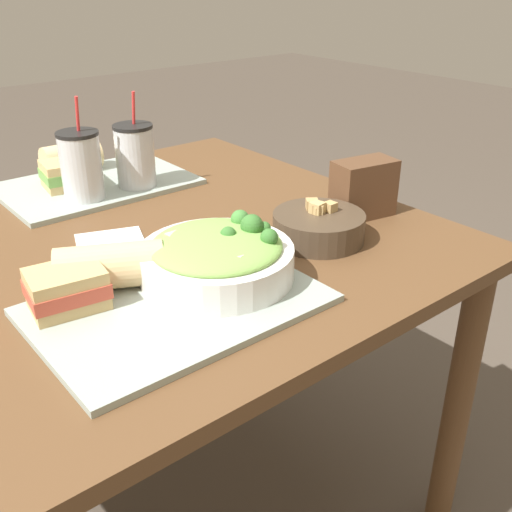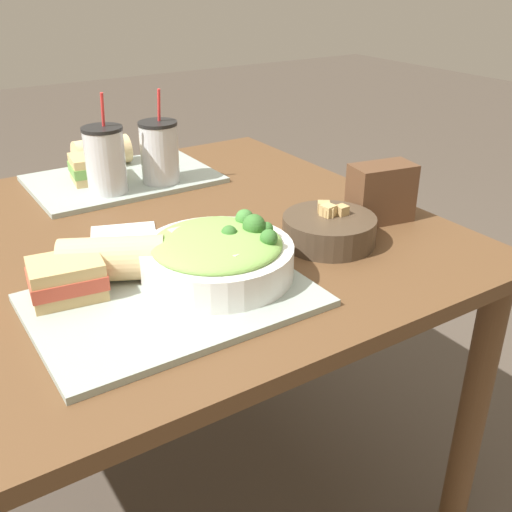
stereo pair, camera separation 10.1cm
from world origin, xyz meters
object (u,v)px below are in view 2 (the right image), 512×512
at_px(sandwich_near, 67,279).
at_px(salad_bowl, 218,254).
at_px(sandwich_far, 94,168).
at_px(baguette_far, 103,152).
at_px(baguette_near, 114,259).
at_px(drink_cup_red, 160,154).
at_px(chip_bag, 381,193).
at_px(soup_bowl, 329,229).
at_px(napkin_folded, 124,233).
at_px(drink_cup_dark, 106,162).

bearing_deg(sandwich_near, salad_bowl, -7.87).
bearing_deg(sandwich_far, baguette_far, 66.51).
relative_size(salad_bowl, sandwich_near, 2.03).
distance_m(baguette_near, drink_cup_red, 0.50).
bearing_deg(baguette_far, chip_bag, -149.60).
height_order(soup_bowl, sandwich_far, soup_bowl).
distance_m(sandwich_far, napkin_folded, 0.33).
bearing_deg(baguette_near, soup_bowl, -71.90).
bearing_deg(soup_bowl, salad_bowl, -175.83).
relative_size(soup_bowl, chip_bag, 1.27).
distance_m(sandwich_far, drink_cup_dark, 0.11).
bearing_deg(napkin_folded, drink_cup_dark, 76.52).
relative_size(baguette_near, sandwich_far, 1.56).
distance_m(sandwich_near, baguette_far, 0.69).
bearing_deg(soup_bowl, chip_bag, 11.02).
bearing_deg(drink_cup_dark, sandwich_far, 89.39).
distance_m(baguette_far, drink_cup_red, 0.21).
relative_size(salad_bowl, sandwich_far, 2.17).
bearing_deg(sandwich_near, soup_bowl, 2.43).
xyz_separation_m(baguette_near, napkin_folded, (0.09, 0.20, -0.05)).
bearing_deg(drink_cup_red, sandwich_far, 144.23).
distance_m(soup_bowl, napkin_folded, 0.42).
bearing_deg(soup_bowl, napkin_folded, 141.00).
relative_size(sandwich_near, sandwich_far, 1.07).
xyz_separation_m(sandwich_far, napkin_folded, (-0.05, -0.32, -0.04)).
xyz_separation_m(drink_cup_red, chip_bag, (0.30, -0.45, -0.02)).
xyz_separation_m(soup_bowl, chip_bag, (0.16, 0.03, 0.03)).
height_order(soup_bowl, drink_cup_dark, drink_cup_dark).
height_order(sandwich_near, napkin_folded, sandwich_near).
xyz_separation_m(baguette_far, napkin_folded, (-0.11, -0.42, -0.05)).
xyz_separation_m(sandwich_far, drink_cup_red, (0.13, -0.10, 0.04)).
bearing_deg(sandwich_far, soup_bowl, -57.63).
xyz_separation_m(baguette_far, chip_bag, (0.37, -0.65, 0.01)).
bearing_deg(drink_cup_dark, baguette_far, 72.81).
height_order(drink_cup_red, napkin_folded, drink_cup_red).
xyz_separation_m(salad_bowl, drink_cup_dark, (-0.01, 0.50, 0.03)).
bearing_deg(sandwich_near, napkin_folded, 58.49).
relative_size(sandwich_far, baguette_far, 0.85).
bearing_deg(drink_cup_red, soup_bowl, -74.48).
relative_size(salad_bowl, baguette_far, 1.83).
height_order(soup_bowl, chip_bag, chip_bag).
xyz_separation_m(drink_cup_red, napkin_folded, (-0.19, -0.22, -0.08)).
bearing_deg(sandwich_far, chip_bag, -44.16).
height_order(soup_bowl, drink_cup_red, drink_cup_red).
distance_m(salad_bowl, drink_cup_red, 0.52).
relative_size(baguette_near, drink_cup_red, 0.85).
xyz_separation_m(baguette_near, chip_bag, (0.58, -0.03, 0.01)).
xyz_separation_m(drink_cup_dark, drink_cup_red, (0.14, 0.00, -0.00)).
bearing_deg(salad_bowl, drink_cup_dark, 91.17).
distance_m(soup_bowl, baguette_near, 0.42).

